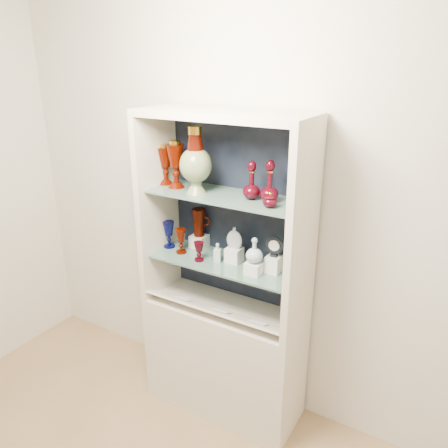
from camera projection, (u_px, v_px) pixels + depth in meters
The scene contains 30 objects.
wall_back at pixel (242, 198), 2.67m from camera, with size 3.50×0.02×2.80m, color silver.
cabinet_base at pixel (224, 356), 2.85m from camera, with size 1.00×0.40×0.75m, color beige.
cabinet_back_panel at pixel (240, 211), 2.67m from camera, with size 0.98×0.02×1.15m, color black.
cabinet_side_left at pixel (159, 207), 2.75m from camera, with size 0.04×0.40×1.15m, color beige.
cabinet_side_right at pixel (303, 236), 2.29m from camera, with size 0.04×0.40×1.15m, color beige.
cabinet_top_cap at pixel (224, 115), 2.31m from camera, with size 1.00×0.40×0.04m, color beige.
shelf_lower at pixel (226, 263), 2.63m from camera, with size 0.92×0.34×0.01m, color slate.
shelf_upper at pixel (226, 196), 2.49m from camera, with size 0.92×0.34×0.01m, color slate.
label_ledge at pixel (215, 310), 2.62m from camera, with size 0.92×0.18×0.01m, color beige.
label_card_0 at pixel (259, 322), 2.48m from camera, with size 0.10×0.07×0.00m, color white.
label_card_1 at pixel (222, 311), 2.59m from camera, with size 0.10×0.07×0.00m, color white.
label_card_2 at pixel (184, 298), 2.72m from camera, with size 0.10×0.07×0.00m, color white.
pedestal_lamp_left at pixel (165, 164), 2.67m from camera, with size 0.09×0.09×0.25m, color #4B0C00, non-canonical shape.
pedestal_lamp_right at pixel (176, 164), 2.59m from camera, with size 0.11×0.11×0.28m, color #4B0C00, non-canonical shape.
enamel_urn at pixel (196, 160), 2.46m from camera, with size 0.18×0.18×0.38m, color #0D3F14, non-canonical shape.
ruby_decanter_a at pixel (270, 179), 2.32m from camera, with size 0.10×0.10×0.26m, color #40050F, non-canonical shape.
ruby_decanter_b at pixel (252, 179), 2.37m from camera, with size 0.10×0.10×0.23m, color #40050F, non-canonical shape.
lidded_bowl at pixel (270, 199), 2.26m from camera, with size 0.08×0.08×0.09m, color #40050F, non-canonical shape.
cobalt_goblet at pixel (169, 234), 2.81m from camera, with size 0.07×0.07×0.18m, color #04063B, non-canonical shape.
ruby_goblet_tall at pixel (181, 241), 2.73m from camera, with size 0.07×0.07×0.16m, color #4B0C00, non-canonical shape.
ruby_goblet_small at pixel (199, 251), 2.63m from camera, with size 0.06×0.06×0.12m, color #40050F, non-canonical shape.
riser_ruby_pitcher at pixel (199, 241), 2.83m from camera, with size 0.10×0.10×0.08m, color silver.
ruby_pitcher at pixel (199, 222), 2.78m from camera, with size 0.14×0.09×0.18m, color #4B0C00, non-canonical shape.
clear_square_bottle at pixel (218, 252), 2.61m from camera, with size 0.04×0.04×0.12m, color #A7BAC3, non-canonical shape.
riser_flat_flask at pixel (234, 255), 2.62m from camera, with size 0.09×0.09×0.09m, color silver.
flat_flask at pixel (234, 237), 2.58m from camera, with size 0.10×0.04×0.14m, color #A5AEB5, non-canonical shape.
riser_clear_round_decanter at pixel (254, 268), 2.47m from camera, with size 0.09×0.09×0.07m, color silver.
clear_round_decanter at pixel (254, 251), 2.43m from camera, with size 0.10×0.10×0.14m, color #A7BAC3, non-canonical shape.
riser_cameo_medallion at pixel (274, 264), 2.48m from camera, with size 0.08×0.08×0.10m, color silver.
cameo_medallion at pixel (274, 246), 2.44m from camera, with size 0.10×0.04×0.12m, color black, non-canonical shape.
Camera 1 is at (1.21, -0.51, 2.19)m, focal length 35.00 mm.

